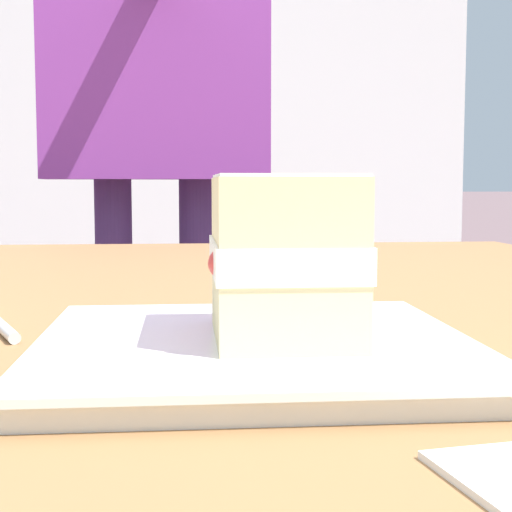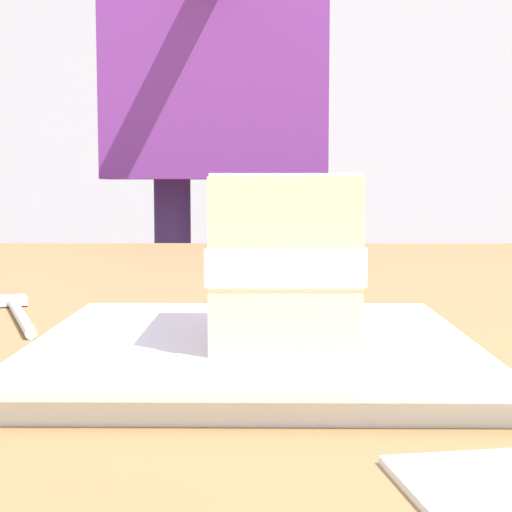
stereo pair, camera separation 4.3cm
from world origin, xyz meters
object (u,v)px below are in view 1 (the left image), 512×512
object	(u,v)px
patio_table	(245,466)
dessert_plate	(256,350)
diner_person	(154,47)
cake_slice	(283,257)

from	to	relation	value
patio_table	dessert_plate	distance (m)	0.11
patio_table	diner_person	size ratio (longest dim) A/B	0.98
patio_table	cake_slice	xyz separation A→B (m)	(-0.07, -0.02, 0.14)
dessert_plate	cake_slice	xyz separation A→B (m)	(-0.00, -0.01, 0.05)
dessert_plate	diner_person	distance (m)	1.27
cake_slice	diner_person	xyz separation A→B (m)	(1.22, 0.12, 0.32)
patio_table	cake_slice	size ratio (longest dim) A/B	15.56
patio_table	cake_slice	bearing A→B (deg)	-167.45
dessert_plate	diner_person	bearing A→B (deg)	4.78
patio_table	cake_slice	distance (m)	0.16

